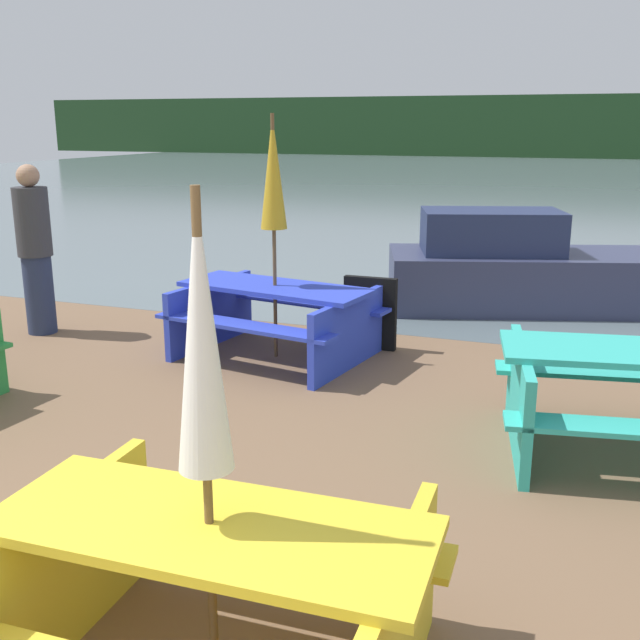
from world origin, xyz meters
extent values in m
cube|color=slate|center=(0.00, 31.73, 0.00)|extent=(60.00, 50.00, 0.00)
cube|color=#1E3D1E|center=(0.00, 51.73, 2.00)|extent=(80.00, 1.60, 4.00)
cube|color=yellow|center=(0.76, 1.29, 0.73)|extent=(1.79, 0.75, 0.04)
cube|color=yellow|center=(0.75, 1.84, 0.41)|extent=(1.78, 0.33, 0.04)
cube|color=yellow|center=(0.02, 1.27, 0.36)|extent=(0.11, 1.38, 0.71)
cube|color=#33B7A8|center=(2.36, 4.26, 0.76)|extent=(1.74, 0.97, 0.04)
cube|color=#33B7A8|center=(2.45, 3.72, 0.42)|extent=(1.67, 0.56, 0.04)
cube|color=#33B7A8|center=(2.27, 4.80, 0.42)|extent=(1.67, 0.56, 0.04)
cube|color=#33B7A8|center=(1.69, 4.14, 0.37)|extent=(0.31, 1.37, 0.74)
cube|color=blue|center=(-0.80, 5.54, 0.70)|extent=(1.98, 1.01, 0.04)
cube|color=blue|center=(-0.89, 5.00, 0.45)|extent=(1.91, 0.59, 0.04)
cube|color=blue|center=(-0.71, 6.09, 0.45)|extent=(1.91, 0.59, 0.04)
cube|color=blue|center=(-1.60, 5.68, 0.34)|extent=(0.30, 1.37, 0.68)
cube|color=blue|center=(-0.01, 5.41, 0.34)|extent=(0.30, 1.37, 0.68)
cylinder|color=brown|center=(0.76, 1.29, 1.03)|extent=(0.04, 0.04, 2.06)
cone|color=white|center=(0.76, 1.29, 1.53)|extent=(0.21, 0.21, 1.07)
cylinder|color=brown|center=(-0.80, 5.54, 1.18)|extent=(0.04, 0.04, 2.35)
cone|color=gold|center=(-0.80, 5.54, 1.82)|extent=(0.25, 0.25, 1.07)
cube|color=#333856|center=(1.55, 8.57, 0.35)|extent=(4.05, 2.41, 0.70)
cube|color=navy|center=(0.90, 8.37, 0.96)|extent=(1.88, 1.39, 0.52)
cylinder|color=#283351|center=(-3.60, 5.46, 0.43)|extent=(0.31, 0.31, 0.87)
cylinder|color=#38383D|center=(-3.60, 5.46, 1.24)|extent=(0.37, 0.37, 0.74)
sphere|color=tan|center=(-3.60, 5.46, 1.72)|extent=(0.24, 0.24, 0.24)
cube|color=black|center=(0.00, 6.13, 0.38)|extent=(0.55, 0.08, 0.75)
camera|label=1|loc=(2.07, -1.02, 2.27)|focal=42.00mm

